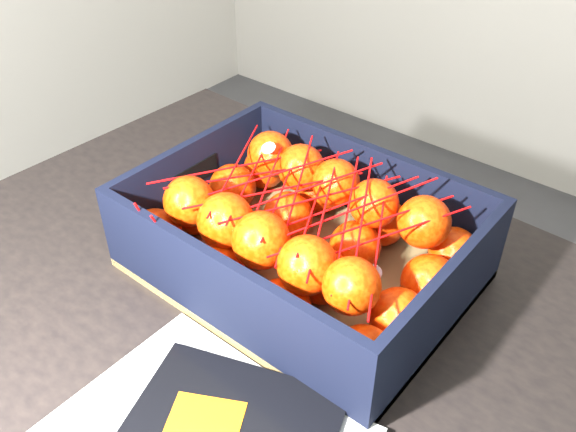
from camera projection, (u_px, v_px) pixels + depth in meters
The scene contains 4 objects.
table at pixel (302, 397), 0.78m from camera, with size 1.22×0.83×0.75m.
produce_crate at pixel (302, 248), 0.80m from camera, with size 0.42×0.31×0.13m.
clementine_heap at pixel (301, 233), 0.79m from camera, with size 0.40×0.29×0.13m.
mesh_net at pixel (298, 199), 0.76m from camera, with size 0.34×0.28×0.09m.
Camera 1 is at (0.31, -0.36, 1.31)m, focal length 38.09 mm.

